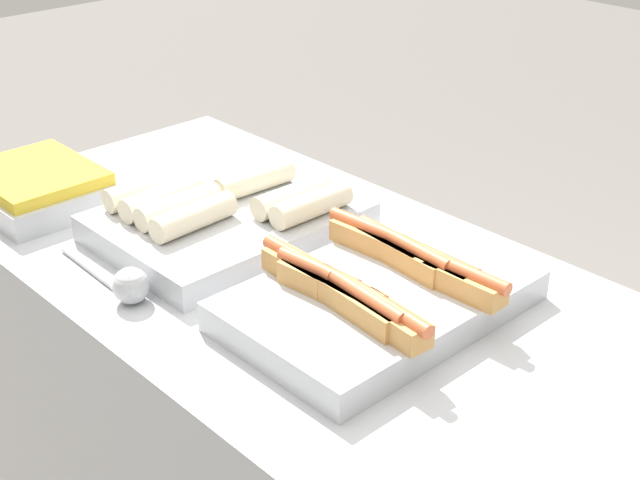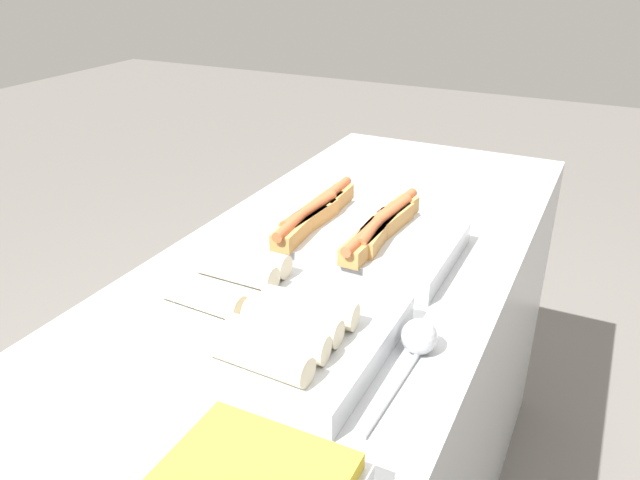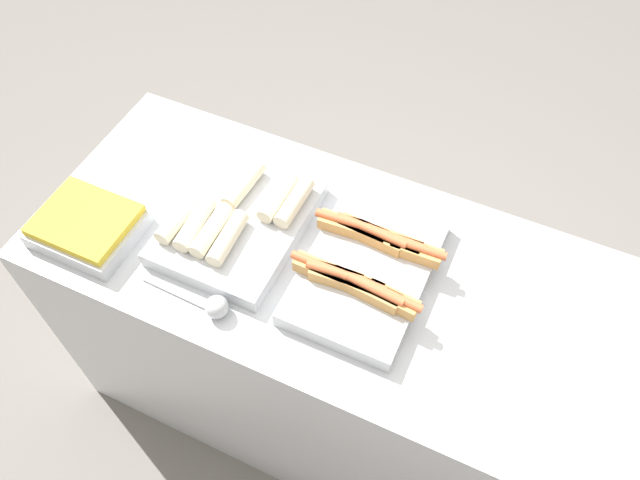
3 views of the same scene
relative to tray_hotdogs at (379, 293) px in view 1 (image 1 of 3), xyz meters
name	(u,v)px [view 1 (image 1 of 3)]	position (x,y,z in m)	size (l,w,h in m)	color
tray_hotdogs	(379,293)	(0.00, 0.00, 0.00)	(0.36, 0.47, 0.10)	#B7BABF
tray_wraps	(227,216)	(-0.38, 0.00, 0.00)	(0.34, 0.44, 0.10)	#B7BABF
tray_side_front	(37,187)	(-0.74, -0.19, 0.00)	(0.27, 0.22, 0.07)	#B7BABF
serving_spoon_near	(127,284)	(-0.30, -0.26, -0.01)	(0.26, 0.06, 0.06)	#B2B5BA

